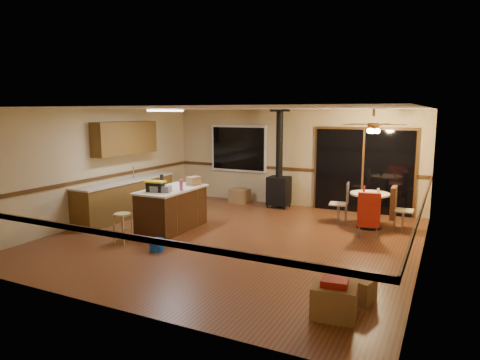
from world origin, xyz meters
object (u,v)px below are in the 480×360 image
Objects in this scene: kitchen_island at (172,209)px; chair_near at (369,210)px; chair_right at (395,203)px; box_under_window at (240,196)px; blue_bucket at (157,245)px; dining_table at (369,204)px; chair_left at (344,198)px; box_corner_a at (334,301)px; toolbox_grey at (161,189)px; toolbox_black at (155,187)px; wood_stove at (279,181)px; box_corner_b at (359,289)px; bar_stool at (123,228)px.

kitchen_island is 2.40× the size of chair_near.
box_under_window is (-4.23, 1.03, -0.40)m from chair_right.
blue_bucket is 0.32× the size of dining_table.
chair_left is at bearing -17.21° from box_under_window.
box_corner_a is at bearing -86.70° from chair_near.
chair_right reaches higher than kitchen_island.
chair_right is 1.30× the size of box_corner_a.
toolbox_grey is 0.58× the size of chair_right.
toolbox_black reaches higher than chair_right.
box_corner_b is at bearing -58.07° from wood_stove.
wood_stove is 3.20m from chair_right.
bar_stool is 1.12× the size of chair_left.
toolbox_black is 1.30× the size of blue_bucket.
blue_bucket is at bearing -66.02° from kitchen_island.
chair_near is (0.13, -0.88, 0.07)m from dining_table.
kitchen_island is 2.90× the size of bar_stool.
toolbox_black is at bearing 162.53° from box_corner_b.
toolbox_black is 0.41× the size of dining_table.
chair_near is at bearing 16.10° from kitchen_island.
toolbox_grey is 1.39m from blue_bucket.
chair_right is 1.40× the size of box_under_window.
wood_stove is at bearing 80.94° from blue_bucket.
wood_stove is 4.57m from bar_stool.
bar_stool is at bearing -151.26° from chair_near.
kitchen_island is at bearing 113.98° from blue_bucket.
chair_left is (3.23, 2.13, 0.14)m from kitchen_island.
box_under_window is (-1.19, 0.05, -0.53)m from wood_stove.
wood_stove reaches higher than bar_stool.
chair_right is at bearing 35.07° from bar_stool.
toolbox_grey reaches higher than kitchen_island.
kitchen_island is at bearing 79.35° from toolbox_black.
box_under_window is 1.29× the size of box_corner_b.
kitchen_island is 4.73m from box_corner_b.
bar_stool is 4.89m from chair_near.
bar_stool is 4.32m from box_under_window.
box_under_window is (-3.85, 1.96, -0.40)m from chair_near.
toolbox_black is 0.50× the size of chair_right.
toolbox_grey reaches higher than box_corner_a.
chair_right is (4.31, 2.48, -0.37)m from toolbox_grey.
wood_stove is 3.27m from chair_near.
chair_right is at bearing -3.40° from chair_left.
chair_near is 1.30× the size of box_corner_a.
bar_stool is at bearing -142.10° from dining_table.
box_corner_b is at bearing -22.95° from kitchen_island.
wood_stove is at bearing 154.59° from chair_left.
chair_right reaches higher than bar_stool.
chair_near is 1.80× the size of box_corner_b.
chair_near is at bearing -53.73° from chair_left.
chair_left reaches higher than kitchen_island.
toolbox_grey is 1.16× the size of toolbox_black.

